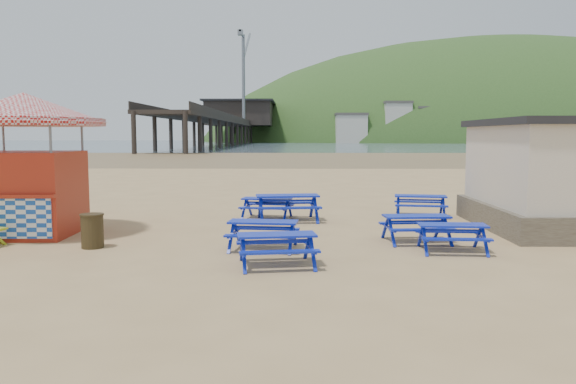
{
  "coord_description": "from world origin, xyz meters",
  "views": [
    {
      "loc": [
        1.36,
        -15.12,
        2.69
      ],
      "look_at": [
        1.14,
        1.5,
        1.0
      ],
      "focal_mm": 35.0,
      "sensor_mm": 36.0,
      "label": 1
    }
  ],
  "objects_px": {
    "picnic_table_blue_b": "(287,208)",
    "litter_bin": "(92,231)",
    "picnic_table_blue_a": "(267,208)",
    "ice_cream_kiosk": "(26,146)"
  },
  "relations": [
    {
      "from": "picnic_table_blue_a",
      "to": "litter_bin",
      "type": "bearing_deg",
      "value": -118.88
    },
    {
      "from": "picnic_table_blue_b",
      "to": "picnic_table_blue_a",
      "type": "bearing_deg",
      "value": 136.46
    },
    {
      "from": "picnic_table_blue_b",
      "to": "ice_cream_kiosk",
      "type": "xyz_separation_m",
      "value": [
        -6.99,
        -2.53,
        1.99
      ]
    },
    {
      "from": "picnic_table_blue_b",
      "to": "ice_cream_kiosk",
      "type": "height_order",
      "value": "ice_cream_kiosk"
    },
    {
      "from": "ice_cream_kiosk",
      "to": "picnic_table_blue_a",
      "type": "bearing_deg",
      "value": 23.93
    },
    {
      "from": "picnic_table_blue_a",
      "to": "ice_cream_kiosk",
      "type": "bearing_deg",
      "value": -144.14
    },
    {
      "from": "picnic_table_blue_b",
      "to": "litter_bin",
      "type": "xyz_separation_m",
      "value": [
        -4.61,
        -4.34,
        0.01
      ]
    },
    {
      "from": "picnic_table_blue_a",
      "to": "picnic_table_blue_b",
      "type": "distance_m",
      "value": 0.84
    },
    {
      "from": "litter_bin",
      "to": "picnic_table_blue_b",
      "type": "bearing_deg",
      "value": 43.27
    },
    {
      "from": "picnic_table_blue_a",
      "to": "picnic_table_blue_b",
      "type": "relative_size",
      "value": 0.84
    }
  ]
}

